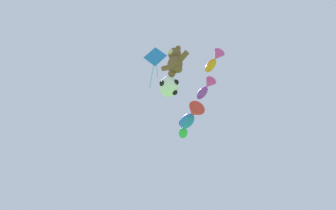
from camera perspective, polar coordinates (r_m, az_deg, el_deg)
teddy_bear_kite at (r=12.58m, az=1.48°, el=9.52°), size 1.69×0.74×1.71m
soccer_ball_kite at (r=12.00m, az=0.25°, el=4.00°), size 1.04×1.03×0.96m
fish_kite_tangerine at (r=14.19m, az=9.93°, el=9.45°), size 1.58×1.15×0.57m
fish_kite_violet at (r=15.13m, az=8.14°, el=3.57°), size 1.77×1.25×0.60m
fish_kite_cobalt at (r=16.57m, az=4.92°, el=-2.49°), size 2.48×1.87×1.03m
fish_kite_emerald at (r=18.03m, az=3.44°, el=-5.33°), size 1.81×1.78×0.76m
diamond_kite at (r=16.44m, az=-2.84°, el=10.08°), size 1.22×0.92×3.30m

